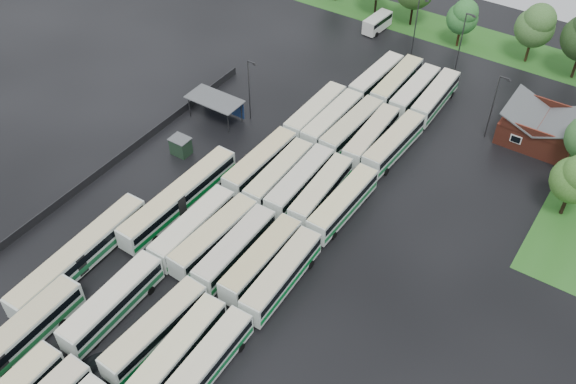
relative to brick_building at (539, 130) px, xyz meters
The scene contains 42 objects.
ground 49.08m from the brick_building, 119.30° to the right, with size 160.00×160.00×0.00m, color black.
brick_building is the anchor object (origin of this frame).
wash_shed 46.14m from the brick_building, 153.27° to the right, with size 8.20×4.20×3.58m.
utility_hut 50.26m from the brick_building, 143.11° to the right, with size 2.70×2.20×2.62m.
grass_strip_north 31.19m from the brick_building, 134.96° to the left, with size 80.00×10.00×0.01m, color #25601B.
west_fence 57.83m from the brick_building, 143.04° to the right, with size 0.10×50.00×1.20m, color #2D2D30.
bus_r1c0 61.84m from the brick_building, 117.21° to the right, with size 3.02×13.14×3.64m.
bus_r1c2 59.34m from the brick_building, 111.91° to the right, with size 3.33×13.06×3.61m.
bus_r1c3 58.52m from the brick_building, 108.55° to the right, with size 3.20×12.73×3.52m.
bus_r1c4 57.24m from the brick_building, 105.64° to the right, with size 2.94×12.50×3.46m.
bus_r2c0 50.38m from the brick_building, 124.18° to the right, with size 2.78×12.88×3.58m.
bus_r2c1 48.56m from the brick_building, 121.31° to the right, with size 3.34×13.10×3.61m.
bus_r2c2 47.11m from the brick_building, 117.92° to the right, with size 2.85×12.77×3.55m.
bus_r2c3 45.29m from the brick_building, 114.28° to the right, with size 2.78×12.79×3.56m.
bus_r2c4 44.63m from the brick_building, 110.22° to the right, with size 3.16×13.01×3.60m.
bus_r3c0 39.67m from the brick_building, 135.84° to the right, with size 3.02×13.06×3.62m.
bus_r3c1 37.74m from the brick_building, 131.73° to the right, with size 2.92×12.71×3.53m.
bus_r3c2 35.57m from the brick_building, 128.40° to the right, with size 3.01×12.90×3.58m.
bus_r3c3 33.65m from the brick_building, 124.25° to the right, with size 3.23×12.58×3.47m.
bus_r3c4 32.21m from the brick_building, 118.86° to the right, with size 2.97×12.81×3.55m.
bus_r4c0 31.62m from the brick_building, 153.55° to the right, with size 2.77×12.92×3.59m.
bus_r4c1 29.09m from the brick_building, 150.63° to the right, with size 2.91×12.86×3.57m.
bus_r4c2 26.38m from the brick_building, 147.21° to the right, with size 3.21×13.04×3.61m.
bus_r4c3 23.85m from the brick_building, 142.56° to the right, with size 3.10×12.77×3.53m.
bus_r4c4 21.12m from the brick_building, 137.74° to the right, with size 3.28×13.00×3.59m.
bus_r5c1 25.33m from the brick_building, behind, with size 3.18×12.54×3.46m.
bus_r5c2 21.99m from the brick_building, behind, with size 2.84×12.88×3.58m.
bus_r5c3 18.74m from the brick_building, behind, with size 2.69×12.44×3.46m.
bus_r5c4 15.50m from the brick_building, behind, with size 2.95×12.68×3.51m.
artic_bus_west_a 73.36m from the brick_building, 116.80° to the right, with size 3.05×19.37×3.59m.
artic_bus_west_b 50.86m from the brick_building, 130.54° to the right, with size 3.15×19.10×3.53m.
artic_bus_west_c 63.55m from the brick_building, 124.70° to the right, with size 3.15×19.39×3.59m.
minibus 37.17m from the brick_building, 155.32° to the left, with size 2.86×6.44×2.74m.
tree_north_3 27.06m from the brick_building, 136.87° to the left, with size 5.26×5.26×8.71m.
tree_north_4 22.05m from the brick_building, 112.05° to the left, with size 6.31×6.31×10.46m.
lamp_post_ne 8.11m from the brick_building, 153.47° to the right, with size 1.57×0.31×10.19m.
lamp_post_nw 41.33m from the brick_building, 153.68° to the right, with size 1.52×0.30×9.90m.
lamp_post_back_w 27.25m from the brick_building, 156.19° to the left, with size 1.63×0.32×10.61m.
lamp_post_back_e 20.19m from the brick_building, 147.40° to the left, with size 1.59×0.31×10.34m.
puddle_0 65.78m from the brick_building, 111.81° to the right, with size 4.90×4.90×0.01m, color black.
puddle_2 51.90m from the brick_building, 128.70° to the right, with size 7.27×7.27×0.01m, color black.
puddle_3 49.76m from the brick_building, 109.57° to the right, with size 4.71×4.71×0.01m, color black.
Camera 1 is at (34.31, -36.59, 57.08)m, focal length 40.00 mm.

